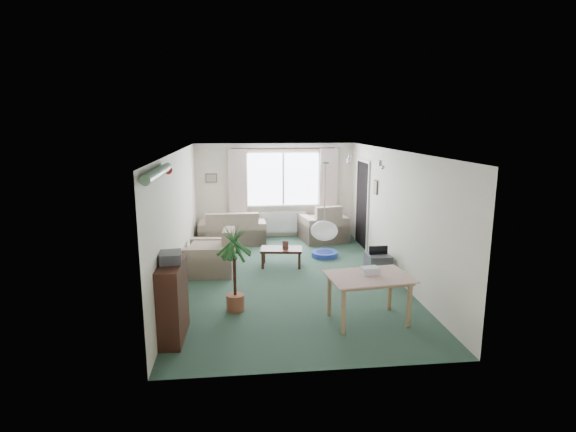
{
  "coord_description": "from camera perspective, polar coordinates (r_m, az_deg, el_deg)",
  "views": [
    {
      "loc": [
        -0.92,
        -8.03,
        2.88
      ],
      "look_at": [
        0.0,
        0.3,
        1.15
      ],
      "focal_mm": 28.0,
      "sensor_mm": 36.0,
      "label": 1
    }
  ],
  "objects": [
    {
      "name": "armchair_corner",
      "position": [
        11.21,
        4.44,
        -0.8
      ],
      "size": [
        1.19,
        1.15,
        0.93
      ],
      "primitive_type": "cube",
      "rotation": [
        0.0,
        0.0,
        3.31
      ],
      "color": "#B9A68C",
      "rests_on": "ground"
    },
    {
      "name": "coffee_table",
      "position": [
        9.24,
        -0.85,
        -5.26
      ],
      "size": [
        0.89,
        0.57,
        0.38
      ],
      "primitive_type": "cube",
      "rotation": [
        0.0,
        0.0,
        -0.13
      ],
      "color": "black",
      "rests_on": "ground"
    },
    {
      "name": "wall_picture_right",
      "position": [
        9.76,
        11.06,
        3.62
      ],
      "size": [
        0.03,
        0.24,
        0.3
      ],
      "primitive_type": "cube",
      "color": "brown"
    },
    {
      "name": "armchair_left",
      "position": [
        8.95,
        -9.8,
        -4.39
      ],
      "size": [
        0.99,
        1.04,
        0.86
      ],
      "primitive_type": "cube",
      "rotation": [
        0.0,
        0.0,
        -1.66
      ],
      "color": "beige",
      "rests_on": "ground"
    },
    {
      "name": "wall_picture_back",
      "position": [
        11.36,
        -9.72,
        4.78
      ],
      "size": [
        0.28,
        0.03,
        0.22
      ],
      "primitive_type": "cube",
      "color": "brown"
    },
    {
      "name": "houseplant",
      "position": [
        7.02,
        -6.81,
        -6.56
      ],
      "size": [
        0.75,
        0.75,
        1.39
      ],
      "primitive_type": "cylinder",
      "rotation": [
        0.0,
        0.0,
        0.31
      ],
      "color": "#22632E",
      "rests_on": "ground"
    },
    {
      "name": "dining_table",
      "position": [
        6.83,
        10.13,
        -10.35
      ],
      "size": [
        1.17,
        0.85,
        0.68
      ],
      "primitive_type": "cube",
      "rotation": [
        0.0,
        0.0,
        0.12
      ],
      "color": "tan",
      "rests_on": "ground"
    },
    {
      "name": "sofa",
      "position": [
        11.06,
        -7.07,
        -1.38
      ],
      "size": [
        1.61,
        0.87,
        0.8
      ],
      "primitive_type": "cube",
      "rotation": [
        0.0,
        0.0,
        3.16
      ],
      "color": "#C0B691",
      "rests_on": "ground"
    },
    {
      "name": "tv_cube",
      "position": [
        8.84,
        11.32,
        -6.12
      ],
      "size": [
        0.44,
        0.48,
        0.43
      ],
      "primitive_type": "cube",
      "rotation": [
        0.0,
        0.0,
        0.02
      ],
      "color": "#414045",
      "rests_on": "ground"
    },
    {
      "name": "gift_box",
      "position": [
        6.78,
        10.37,
        -6.9
      ],
      "size": [
        0.27,
        0.21,
        0.12
      ],
      "primitive_type": "cube",
      "rotation": [
        0.0,
        0.0,
        0.13
      ],
      "color": "white",
      "rests_on": "dining_table"
    },
    {
      "name": "pet_bed",
      "position": [
        9.94,
        4.66,
        -4.86
      ],
      "size": [
        0.64,
        0.64,
        0.11
      ],
      "primitive_type": "cylinder",
      "rotation": [
        0.0,
        0.0,
        0.13
      ],
      "color": "navy",
      "rests_on": "ground"
    },
    {
      "name": "doorway",
      "position": [
        10.8,
        9.41,
        1.48
      ],
      "size": [
        0.03,
        0.95,
        2.0
      ],
      "primitive_type": "cube",
      "color": "black"
    },
    {
      "name": "curtain_right",
      "position": [
        11.5,
        5.16,
        3.57
      ],
      "size": [
        0.45,
        0.08,
        2.0
      ],
      "primitive_type": "cube",
      "color": "beige"
    },
    {
      "name": "window",
      "position": [
        11.4,
        -0.61,
        4.71
      ],
      "size": [
        1.8,
        0.03,
        1.3
      ],
      "primitive_type": "cube",
      "color": "white"
    },
    {
      "name": "tinsel_garland",
      "position": [
        5.85,
        -16.2,
        5.3
      ],
      "size": [
        1.6,
        1.6,
        0.12
      ],
      "primitive_type": "cylinder",
      "color": "#196626"
    },
    {
      "name": "bauble_cluster_a",
      "position": [
        9.22,
        7.71,
        7.46
      ],
      "size": [
        0.2,
        0.2,
        0.2
      ],
      "primitive_type": "sphere",
      "color": "silver"
    },
    {
      "name": "ground",
      "position": [
        8.58,
        0.22,
        -7.95
      ],
      "size": [
        6.5,
        6.5,
        0.0
      ],
      "primitive_type": "plane",
      "color": "#294536"
    },
    {
      "name": "curtain_left",
      "position": [
        11.28,
        -6.39,
        3.39
      ],
      "size": [
        0.45,
        0.08,
        2.0
      ],
      "primitive_type": "cube",
      "color": "beige"
    },
    {
      "name": "bookshelf",
      "position": [
        6.36,
        -14.41,
        -10.42
      ],
      "size": [
        0.32,
        0.88,
        1.06
      ],
      "primitive_type": "cube",
      "rotation": [
        0.0,
        0.0,
        -0.03
      ],
      "color": "black",
      "rests_on": "ground"
    },
    {
      "name": "radiator",
      "position": [
        11.55,
        -0.58,
        -0.74
      ],
      "size": [
        1.2,
        0.1,
        0.55
      ],
      "primitive_type": "cube",
      "color": "white"
    },
    {
      "name": "curtain_rod",
      "position": [
        11.25,
        -0.58,
        8.56
      ],
      "size": [
        2.6,
        0.03,
        0.03
      ],
      "primitive_type": "cube",
      "color": "black"
    },
    {
      "name": "photo_frame",
      "position": [
        9.17,
        -0.33,
        -3.66
      ],
      "size": [
        0.12,
        0.06,
        0.16
      ],
      "primitive_type": "cube",
      "rotation": [
        0.0,
        0.0,
        -0.32
      ],
      "color": "brown",
      "rests_on": "coffee_table"
    },
    {
      "name": "bauble_cluster_b",
      "position": [
        8.16,
        11.8,
        6.78
      ],
      "size": [
        0.2,
        0.2,
        0.2
      ],
      "primitive_type": "sphere",
      "color": "silver"
    },
    {
      "name": "pendant_lamp",
      "position": [
        6.0,
        4.62,
        -1.87
      ],
      "size": [
        0.36,
        0.36,
        0.36
      ],
      "primitive_type": "sphere",
      "color": "white"
    },
    {
      "name": "hifi_box",
      "position": [
        6.21,
        -14.7,
        -5.1
      ],
      "size": [
        0.32,
        0.38,
        0.14
      ],
      "primitive_type": "cube",
      "rotation": [
        0.0,
        0.0,
        0.12
      ],
      "color": "#3F3E43",
      "rests_on": "bookshelf"
    }
  ]
}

